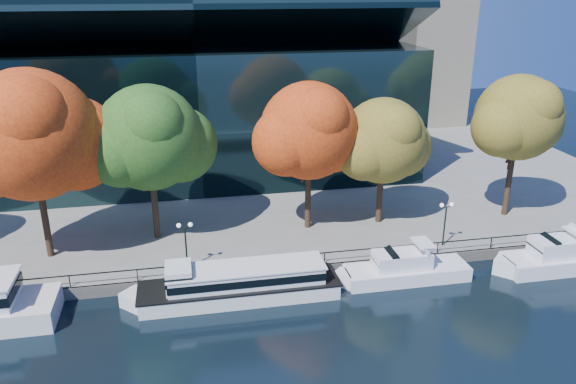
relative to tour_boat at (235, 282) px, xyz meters
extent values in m
plane|color=black|center=(2.69, -0.89, -1.35)|extent=(160.00, 160.00, 0.00)
cube|color=slate|center=(2.69, 35.61, -0.85)|extent=(90.00, 67.00, 1.00)
cube|color=#47443F|center=(2.69, 2.16, -0.85)|extent=(90.00, 0.25, 1.00)
cube|color=black|center=(2.69, 2.36, 0.60)|extent=(88.20, 0.08, 0.08)
cube|color=black|center=(2.69, 2.36, 0.10)|extent=(0.07, 0.07, 0.90)
cube|color=black|center=(-1.31, 31.11, 6.65)|extent=(50.00, 24.00, 16.00)
cube|color=black|center=(-1.31, 27.11, 16.15)|extent=(50.00, 17.14, 7.86)
cube|color=silver|center=(0.38, 0.00, -0.76)|extent=(15.02, 3.65, 1.18)
cube|color=black|center=(0.38, 0.00, -0.14)|extent=(15.32, 3.72, 0.13)
cube|color=silver|center=(-7.13, 0.00, -0.76)|extent=(3.02, 3.02, 1.18)
cube|color=silver|center=(0.92, 0.00, 0.53)|extent=(11.71, 2.99, 1.29)
cube|color=black|center=(0.92, 0.00, 0.59)|extent=(11.86, 3.06, 0.59)
cube|color=silver|center=(0.92, 0.00, 1.23)|extent=(12.01, 3.14, 0.11)
cube|color=silver|center=(-4.12, 0.00, 0.85)|extent=(1.93, 2.55, 1.93)
cube|color=black|center=(-4.12, 0.00, 1.07)|extent=(1.98, 2.63, 0.75)
cube|color=white|center=(14.04, 0.19, -0.77)|extent=(10.13, 2.89, 1.16)
cube|color=white|center=(8.98, 0.19, -0.77)|extent=(2.22, 2.22, 1.16)
cube|color=white|center=(14.04, 0.19, -0.17)|extent=(9.92, 2.84, 0.08)
cube|color=white|center=(13.53, 0.19, 0.54)|extent=(4.56, 2.17, 1.25)
cube|color=black|center=(12.22, 0.19, 0.63)|extent=(1.99, 2.08, 1.58)
cube|color=white|center=(15.26, 0.19, 1.45)|extent=(0.24, 2.26, 0.77)
cube|color=white|center=(15.26, 0.19, 1.84)|extent=(1.35, 2.26, 0.14)
cube|color=white|center=(27.54, -0.63, -0.68)|extent=(9.97, 3.10, 1.33)
cube|color=white|center=(22.55, -0.63, -0.68)|extent=(2.44, 2.44, 1.33)
cube|color=white|center=(27.54, -0.63, 0.01)|extent=(9.77, 3.04, 0.09)
cube|color=white|center=(27.04, -0.63, 0.81)|extent=(4.49, 2.33, 1.44)
cube|color=black|center=(25.74, -0.63, 0.93)|extent=(2.03, 2.23, 1.67)
cylinder|color=black|center=(-14.80, 8.17, 3.88)|extent=(0.56, 0.56, 8.45)
cylinder|color=black|center=(-14.30, 8.37, 7.20)|extent=(1.30, 1.99, 4.21)
cylinder|color=black|center=(-15.20, 7.87, 6.89)|extent=(1.19, 1.35, 3.77)
sphere|color=#A5240D|center=(-14.80, 8.17, 10.21)|extent=(10.45, 10.45, 10.45)
sphere|color=#A5240D|center=(-11.92, 9.73, 8.91)|extent=(7.84, 7.84, 7.84)
sphere|color=#A5240D|center=(-14.27, 6.08, 12.04)|extent=(6.27, 6.27, 6.27)
cylinder|color=black|center=(-5.97, 10.21, 3.39)|extent=(0.56, 0.56, 7.47)
cylinder|color=black|center=(-5.47, 10.41, 6.32)|extent=(1.19, 1.80, 3.74)
cylinder|color=black|center=(-6.37, 9.91, 6.06)|extent=(1.09, 1.24, 3.34)
sphere|color=#234D18|center=(-5.97, 10.21, 8.99)|extent=(9.10, 9.10, 9.10)
sphere|color=#234D18|center=(-3.47, 11.57, 7.85)|extent=(6.82, 6.82, 6.82)
sphere|color=#234D18|center=(-8.24, 9.30, 8.31)|extent=(6.37, 6.37, 6.37)
sphere|color=#234D18|center=(-5.51, 8.39, 10.58)|extent=(5.46, 5.46, 5.46)
cylinder|color=black|center=(7.96, 9.78, 3.40)|extent=(0.56, 0.56, 7.49)
cylinder|color=black|center=(8.46, 9.98, 6.34)|extent=(1.19, 1.80, 3.75)
cylinder|color=black|center=(7.56, 9.48, 6.08)|extent=(1.09, 1.24, 3.35)
sphere|color=#A5240D|center=(7.96, 9.78, 9.02)|extent=(8.77, 8.77, 8.77)
sphere|color=#A5240D|center=(10.37, 11.10, 7.92)|extent=(6.58, 6.58, 6.58)
sphere|color=#A5240D|center=(5.77, 8.90, 8.36)|extent=(6.14, 6.14, 6.14)
sphere|color=#A5240D|center=(8.40, 8.03, 10.55)|extent=(5.26, 5.26, 5.26)
cylinder|color=black|center=(14.99, 9.75, 2.89)|extent=(0.56, 0.56, 6.47)
cylinder|color=black|center=(15.49, 9.95, 5.43)|extent=(1.08, 1.60, 3.25)
cylinder|color=black|center=(14.59, 9.45, 5.20)|extent=(0.99, 1.11, 2.90)
sphere|color=brown|center=(14.99, 9.75, 7.74)|extent=(7.93, 7.93, 7.93)
sphere|color=brown|center=(17.17, 10.94, 6.75)|extent=(5.95, 5.95, 5.95)
sphere|color=brown|center=(13.00, 8.96, 7.15)|extent=(5.55, 5.55, 5.55)
sphere|color=brown|center=(15.38, 8.16, 9.13)|extent=(4.76, 4.76, 4.76)
cylinder|color=black|center=(27.97, 9.02, 3.59)|extent=(0.56, 0.56, 7.87)
cylinder|color=black|center=(28.47, 9.22, 6.68)|extent=(1.23, 1.88, 3.93)
cylinder|color=black|center=(27.57, 8.72, 6.40)|extent=(1.13, 1.28, 3.52)
sphere|color=brown|center=(27.97, 9.02, 9.49)|extent=(8.10, 8.10, 8.10)
sphere|color=brown|center=(30.20, 10.23, 8.48)|extent=(6.07, 6.07, 6.07)
sphere|color=brown|center=(25.95, 8.21, 8.88)|extent=(5.67, 5.67, 5.67)
sphere|color=brown|center=(28.38, 7.40, 10.91)|extent=(4.86, 4.86, 4.86)
cylinder|color=black|center=(-3.46, 3.61, 1.45)|extent=(0.14, 0.14, 3.60)
cube|color=black|center=(-3.46, 3.61, 3.30)|extent=(0.90, 0.06, 0.06)
sphere|color=white|center=(-3.91, 3.61, 3.50)|extent=(0.36, 0.36, 0.36)
sphere|color=white|center=(-3.01, 3.61, 3.50)|extent=(0.36, 0.36, 0.36)
cylinder|color=black|center=(18.77, 3.61, 1.45)|extent=(0.14, 0.14, 3.60)
cube|color=black|center=(18.77, 3.61, 3.30)|extent=(0.90, 0.06, 0.06)
sphere|color=white|center=(18.32, 3.61, 3.50)|extent=(0.36, 0.36, 0.36)
sphere|color=white|center=(19.22, 3.61, 3.50)|extent=(0.36, 0.36, 0.36)
camera|label=1|loc=(-3.18, -37.62, 21.53)|focal=35.00mm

